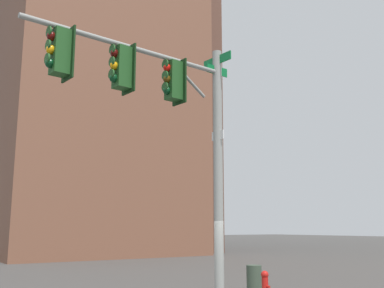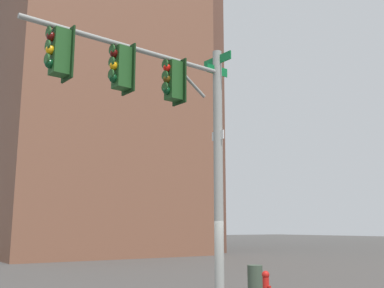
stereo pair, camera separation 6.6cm
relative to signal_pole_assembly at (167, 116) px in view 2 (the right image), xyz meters
name	(u,v)px [view 2 (the right image)]	position (x,y,z in m)	size (l,w,h in m)	color
signal_pole_assembly	(167,116)	(0.00, 0.00, 0.00)	(1.22, 5.77, 7.16)	gray
fire_hydrant	(266,283)	(-2.53, 5.45, -4.57)	(0.34, 0.26, 0.87)	red
litter_bin	(255,278)	(-3.73, 6.02, -4.57)	(0.56, 0.56, 0.95)	#384738
building_brick_nearside	(81,4)	(-34.52, 9.46, 20.81)	(25.32, 16.41, 51.71)	brown
building_brick_midblock	(111,92)	(-32.35, 12.26, 10.99)	(16.29, 16.85, 32.06)	brown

